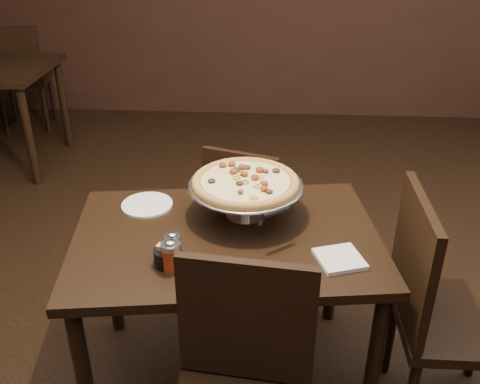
{
  "coord_description": "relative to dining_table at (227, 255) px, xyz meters",
  "views": [
    {
      "loc": [
        0.11,
        -1.61,
        1.86
      ],
      "look_at": [
        0.0,
        0.16,
        0.9
      ],
      "focal_mm": 40.0,
      "sensor_mm": 36.0,
      "label": 1
    }
  ],
  "objects": [
    {
      "name": "room",
      "position": [
        0.11,
        -0.09,
        0.76
      ],
      "size": [
        6.04,
        7.04,
        2.84
      ],
      "color": "black",
      "rests_on": "ground"
    },
    {
      "name": "dining_table",
      "position": [
        0.0,
        0.0,
        0.0
      ],
      "size": [
        1.27,
        0.93,
        0.73
      ],
      "rotation": [
        0.0,
        0.0,
        0.13
      ],
      "color": "black",
      "rests_on": "ground"
    },
    {
      "name": "pizza_stand",
      "position": [
        0.07,
        0.14,
        0.25
      ],
      "size": [
        0.46,
        0.46,
        0.19
      ],
      "color": "silver",
      "rests_on": "dining_table"
    },
    {
      "name": "parmesan_shaker",
      "position": [
        -0.18,
        -0.16,
        0.15
      ],
      "size": [
        0.06,
        0.06,
        0.1
      ],
      "color": "beige",
      "rests_on": "dining_table"
    },
    {
      "name": "pepper_flake_shaker",
      "position": [
        -0.17,
        -0.23,
        0.15
      ],
      "size": [
        0.07,
        0.07,
        0.12
      ],
      "color": "maroon",
      "rests_on": "dining_table"
    },
    {
      "name": "packet_caddy",
      "position": [
        -0.19,
        -0.2,
        0.13
      ],
      "size": [
        0.1,
        0.1,
        0.08
      ],
      "rotation": [
        0.0,
        0.0,
        -0.34
      ],
      "color": "black",
      "rests_on": "dining_table"
    },
    {
      "name": "napkin_stack",
      "position": [
        0.42,
        -0.15,
        0.11
      ],
      "size": [
        0.19,
        0.19,
        0.02
      ],
      "primitive_type": "cube",
      "rotation": [
        0.0,
        0.0,
        0.31
      ],
      "color": "silver",
      "rests_on": "dining_table"
    },
    {
      "name": "plate_left",
      "position": [
        -0.35,
        0.2,
        0.1
      ],
      "size": [
        0.21,
        0.21,
        0.01
      ],
      "primitive_type": "cylinder",
      "color": "white",
      "rests_on": "dining_table"
    },
    {
      "name": "plate_near",
      "position": [
        0.14,
        -0.29,
        0.1
      ],
      "size": [
        0.22,
        0.22,
        0.01
      ],
      "primitive_type": "cylinder",
      "color": "white",
      "rests_on": "dining_table"
    },
    {
      "name": "serving_spatula",
      "position": [
        0.19,
        -0.08,
        0.25
      ],
      "size": [
        0.15,
        0.15,
        0.02
      ],
      "rotation": [
        0.0,
        0.0,
        -0.92
      ],
      "color": "silver",
      "rests_on": "pizza_stand"
    },
    {
      "name": "chair_far",
      "position": [
        0.06,
        0.66,
        -0.18
      ],
      "size": [
        0.49,
        0.49,
        0.83
      ],
      "rotation": [
        0.0,
        0.0,
        2.81
      ],
      "color": "black",
      "rests_on": "ground"
    },
    {
      "name": "chair_side",
      "position": [
        0.81,
        -0.13,
        -0.1
      ],
      "size": [
        0.46,
        0.46,
        0.98
      ],
      "rotation": [
        0.0,
        0.0,
        1.57
      ],
      "color": "black",
      "rests_on": "ground"
    },
    {
      "name": "bg_chair_far",
      "position": [
        -2.07,
        2.81,
        -0.11
      ],
      "size": [
        0.53,
        0.53,
        0.96
      ],
      "rotation": [
        0.0,
        0.0,
        3.35
      ],
      "color": "black",
      "rests_on": "ground"
    }
  ]
}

